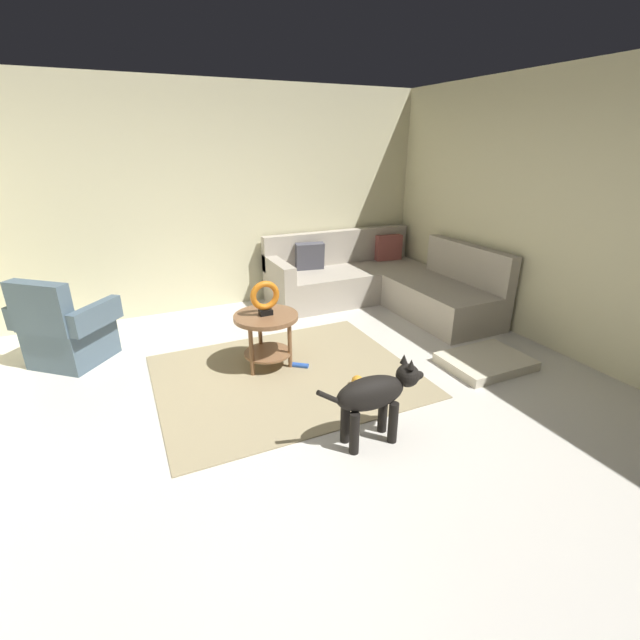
% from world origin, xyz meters
% --- Properties ---
extents(ground_plane, '(6.00, 6.00, 0.10)m').
position_xyz_m(ground_plane, '(0.00, 0.00, -0.05)').
color(ground_plane, silver).
extents(wall_back, '(6.00, 0.12, 2.70)m').
position_xyz_m(wall_back, '(0.00, 2.94, 1.35)').
color(wall_back, beige).
rests_on(wall_back, ground_plane).
extents(wall_right, '(0.12, 6.00, 2.70)m').
position_xyz_m(wall_right, '(2.94, 0.00, 1.35)').
color(wall_right, beige).
rests_on(wall_right, ground_plane).
extents(area_rug, '(2.30, 1.90, 0.01)m').
position_xyz_m(area_rug, '(0.15, 0.70, 0.01)').
color(area_rug, tan).
rests_on(area_rug, ground_plane).
extents(sectional_couch, '(2.20, 2.25, 0.88)m').
position_xyz_m(sectional_couch, '(1.99, 2.02, 0.29)').
color(sectional_couch, '#B2A899').
rests_on(sectional_couch, ground_plane).
extents(armchair, '(1.00, 0.97, 0.88)m').
position_xyz_m(armchair, '(-1.67, 1.86, 0.32)').
color(armchair, '#4C6070').
rests_on(armchair, ground_plane).
extents(side_table, '(0.60, 0.60, 0.54)m').
position_xyz_m(side_table, '(0.06, 0.95, 0.42)').
color(side_table, brown).
rests_on(side_table, ground_plane).
extents(torus_sculpture, '(0.28, 0.08, 0.33)m').
position_xyz_m(torus_sculpture, '(0.06, 0.95, 0.71)').
color(torus_sculpture, black).
rests_on(torus_sculpture, side_table).
extents(dog_bed_mat, '(0.80, 0.60, 0.09)m').
position_xyz_m(dog_bed_mat, '(1.98, 0.08, 0.04)').
color(dog_bed_mat, beige).
rests_on(dog_bed_mat, ground_plane).
extents(dog, '(0.85, 0.23, 0.63)m').
position_xyz_m(dog, '(0.39, -0.45, 0.38)').
color(dog, black).
rests_on(dog, ground_plane).
extents(dog_toy_ball, '(0.10, 0.10, 0.10)m').
position_xyz_m(dog_toy_ball, '(0.66, 0.27, 0.05)').
color(dog_toy_ball, orange).
rests_on(dog_toy_ball, ground_plane).
extents(dog_toy_rope, '(0.16, 0.14, 0.05)m').
position_xyz_m(dog_toy_rope, '(0.33, 0.80, 0.03)').
color(dog_toy_rope, blue).
rests_on(dog_toy_rope, ground_plane).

